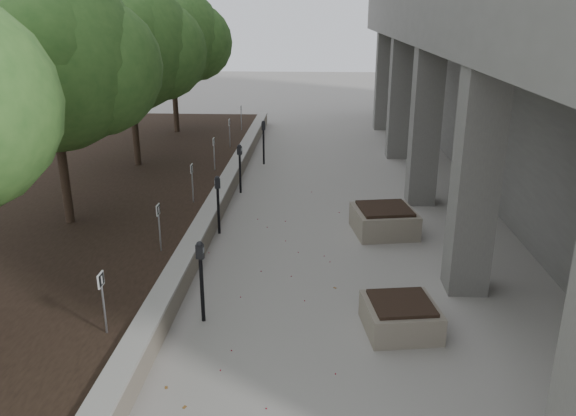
% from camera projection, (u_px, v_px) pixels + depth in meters
% --- Properties ---
extents(retaining_wall, '(0.39, 26.00, 0.50)m').
position_uv_depth(retaining_wall, '(211.00, 215.00, 13.53)').
color(retaining_wall, gray).
rests_on(retaining_wall, ground).
extents(planting_bed, '(7.00, 26.00, 0.40)m').
position_uv_depth(planting_bed, '(60.00, 214.00, 13.73)').
color(planting_bed, '#2E2017').
rests_on(planting_bed, ground).
extents(crabapple_tree_3, '(4.60, 4.00, 5.44)m').
position_uv_depth(crabapple_tree_3, '(54.00, 98.00, 11.80)').
color(crabapple_tree_3, '#336225').
rests_on(crabapple_tree_3, planting_bed).
extents(crabapple_tree_4, '(4.60, 4.00, 5.44)m').
position_uv_depth(crabapple_tree_4, '(130.00, 73.00, 16.51)').
color(crabapple_tree_4, '#336225').
rests_on(crabapple_tree_4, planting_bed).
extents(crabapple_tree_5, '(4.60, 4.00, 5.44)m').
position_uv_depth(crabapple_tree_5, '(172.00, 59.00, 21.23)').
color(crabapple_tree_5, '#336225').
rests_on(crabapple_tree_5, planting_bed).
extents(parking_sign_3, '(0.04, 0.22, 0.96)m').
position_uv_depth(parking_sign_3, '(104.00, 303.00, 8.16)').
color(parking_sign_3, black).
rests_on(parking_sign_3, planting_bed).
extents(parking_sign_4, '(0.04, 0.22, 0.96)m').
position_uv_depth(parking_sign_4, '(159.00, 228.00, 10.99)').
color(parking_sign_4, black).
rests_on(parking_sign_4, planting_bed).
extents(parking_sign_5, '(0.04, 0.22, 0.96)m').
position_uv_depth(parking_sign_5, '(192.00, 183.00, 13.82)').
color(parking_sign_5, black).
rests_on(parking_sign_5, planting_bed).
extents(parking_sign_6, '(0.04, 0.22, 0.96)m').
position_uv_depth(parking_sign_6, '(214.00, 154.00, 16.65)').
color(parking_sign_6, black).
rests_on(parking_sign_6, planting_bed).
extents(parking_sign_7, '(0.04, 0.22, 0.96)m').
position_uv_depth(parking_sign_7, '(230.00, 133.00, 19.48)').
color(parking_sign_7, black).
rests_on(parking_sign_7, planting_bed).
extents(parking_sign_8, '(0.04, 0.22, 0.96)m').
position_uv_depth(parking_sign_8, '(241.00, 117.00, 22.31)').
color(parking_sign_8, black).
rests_on(parking_sign_8, planting_bed).
extents(parking_meter_2, '(0.15, 0.11, 1.42)m').
position_uv_depth(parking_meter_2, '(202.00, 282.00, 9.18)').
color(parking_meter_2, black).
rests_on(parking_meter_2, ground).
extents(parking_meter_3, '(0.16, 0.14, 1.37)m').
position_uv_depth(parking_meter_3, '(218.00, 205.00, 12.87)').
color(parking_meter_3, black).
rests_on(parking_meter_3, ground).
extents(parking_meter_4, '(0.16, 0.14, 1.39)m').
position_uv_depth(parking_meter_4, '(240.00, 169.00, 15.78)').
color(parking_meter_4, black).
rests_on(parking_meter_4, ground).
extents(parking_meter_5, '(0.15, 0.12, 1.46)m').
position_uv_depth(parking_meter_5, '(264.00, 143.00, 18.74)').
color(parking_meter_5, black).
rests_on(parking_meter_5, ground).
extents(planter_front, '(1.26, 1.26, 0.52)m').
position_uv_depth(planter_front, '(401.00, 316.00, 9.05)').
color(planter_front, gray).
rests_on(planter_front, ground).
extents(planter_back, '(1.54, 1.54, 0.62)m').
position_uv_depth(planter_back, '(384.00, 220.00, 13.04)').
color(planter_back, gray).
rests_on(planter_back, ground).
extents(berry_scatter, '(3.30, 14.10, 0.02)m').
position_uv_depth(berry_scatter, '(270.00, 309.00, 9.75)').
color(berry_scatter, maroon).
rests_on(berry_scatter, ground).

